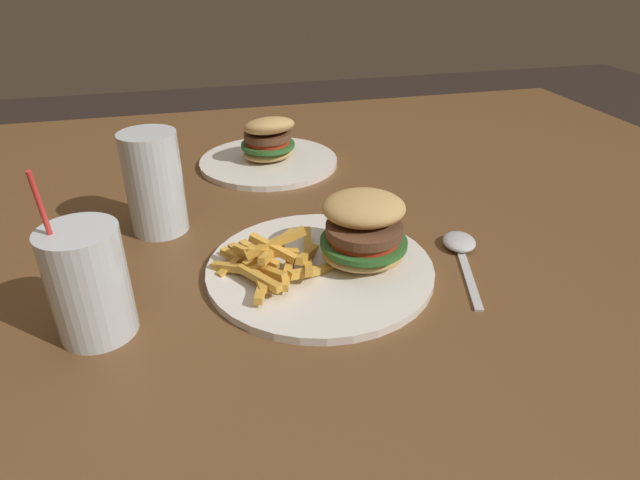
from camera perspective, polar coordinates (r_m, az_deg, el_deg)
dining_table at (r=0.82m, az=-3.01°, el=-5.87°), size 1.66×1.26×0.74m
meal_plate_near at (r=0.65m, az=1.72°, el=-1.18°), size 0.28×0.28×0.10m
beer_glass at (r=0.76m, az=-17.20°, el=5.43°), size 0.08×0.08×0.14m
juice_glass at (r=0.58m, az=-23.39°, el=-4.45°), size 0.08×0.08×0.19m
spoon at (r=0.72m, az=14.71°, el=-0.52°), size 0.08×0.17×0.01m
meal_plate_far at (r=0.97m, az=-5.51°, el=9.45°), size 0.25×0.25×0.10m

